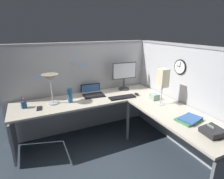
{
  "coord_description": "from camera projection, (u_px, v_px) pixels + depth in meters",
  "views": [
    {
      "loc": [
        -1.21,
        -2.14,
        1.79
      ],
      "look_at": [
        -0.14,
        0.15,
        0.94
      ],
      "focal_mm": 29.11,
      "sensor_mm": 36.0,
      "label": 1
    }
  ],
  "objects": [
    {
      "name": "pinned_note_rightmost",
      "position": [
        74.0,
        63.0,
        2.98
      ],
      "size": [
        0.07,
        0.0,
        0.07
      ],
      "primitive_type": "cube",
      "color": "#99B7E5"
    },
    {
      "name": "pen_cup",
      "position": [
        24.0,
        104.0,
        2.54
      ],
      "size": [
        0.08,
        0.08,
        0.18
      ],
      "color": "navy",
      "rests_on": "desk"
    },
    {
      "name": "monitor",
      "position": [
        124.0,
        74.0,
        3.25
      ],
      "size": [
        0.46,
        0.2,
        0.5
      ],
      "color": "#38383D",
      "rests_on": "desk"
    },
    {
      "name": "desk",
      "position": [
        117.0,
        114.0,
        2.59
      ],
      "size": [
        2.35,
        2.15,
        0.73
      ],
      "color": "beige",
      "rests_on": "ground"
    },
    {
      "name": "laptop",
      "position": [
        92.0,
        93.0,
        3.09
      ],
      "size": [
        0.37,
        0.41,
        0.22
      ],
      "color": "black",
      "rests_on": "desk"
    },
    {
      "name": "desk_lamp_dome",
      "position": [
        51.0,
        80.0,
        2.59
      ],
      "size": [
        0.24,
        0.24,
        0.44
      ],
      "color": "#B7BABF",
      "rests_on": "desk"
    },
    {
      "name": "keyboard",
      "position": [
        122.0,
        97.0,
        2.92
      ],
      "size": [
        0.44,
        0.17,
        0.02
      ],
      "primitive_type": "cube",
      "rotation": [
        0.0,
        0.0,
        -0.06
      ],
      "color": "black",
      "rests_on": "desk"
    },
    {
      "name": "cubicle_wall_back",
      "position": [
        83.0,
        87.0,
        3.24
      ],
      "size": [
        2.57,
        0.12,
        1.58
      ],
      "color": "#B2B2B7",
      "rests_on": "ground"
    },
    {
      "name": "cubicle_wall_right",
      "position": [
        183.0,
        97.0,
        2.76
      ],
      "size": [
        0.12,
        2.37,
        1.58
      ],
      "color": "#B2B2B7",
      "rests_on": "ground"
    },
    {
      "name": "wall_clock",
      "position": [
        180.0,
        67.0,
        2.66
      ],
      "size": [
        0.04,
        0.22,
        0.22
      ],
      "color": "black"
    },
    {
      "name": "cell_phone",
      "position": [
        39.0,
        108.0,
        2.52
      ],
      "size": [
        0.08,
        0.15,
        0.01
      ],
      "primitive_type": "cube",
      "rotation": [
        0.0,
        0.0,
        -0.11
      ],
      "color": "black",
      "rests_on": "desk"
    },
    {
      "name": "tissue_box",
      "position": [
        155.0,
        97.0,
        2.85
      ],
      "size": [
        0.12,
        0.12,
        0.09
      ],
      "primitive_type": "cube",
      "color": "#8CAD99",
      "rests_on": "desk"
    },
    {
      "name": "computer_mouse",
      "position": [
        137.0,
        94.0,
        3.04
      ],
      "size": [
        0.06,
        0.1,
        0.03
      ],
      "primitive_type": "ellipsoid",
      "color": "black",
      "rests_on": "desk"
    },
    {
      "name": "desk_lamp_paper",
      "position": [
        163.0,
        79.0,
        2.56
      ],
      "size": [
        0.13,
        0.13,
        0.53
      ],
      "color": "#B7BABF",
      "rests_on": "desk"
    },
    {
      "name": "office_phone",
      "position": [
        213.0,
        132.0,
        1.89
      ],
      "size": [
        0.22,
        0.23,
        0.11
      ],
      "color": "#232326",
      "rests_on": "desk"
    },
    {
      "name": "thermos_flask",
      "position": [
        70.0,
        95.0,
        2.71
      ],
      "size": [
        0.07,
        0.07,
        0.22
      ],
      "primitive_type": "cylinder",
      "color": "#26598C",
      "rests_on": "desk"
    },
    {
      "name": "pinned_note_leftmost",
      "position": [
        83.0,
        65.0,
        3.06
      ],
      "size": [
        0.1,
        0.0,
        0.07
      ],
      "primitive_type": "cube",
      "color": "#99B7E5"
    },
    {
      "name": "book_stack",
      "position": [
        189.0,
        119.0,
        2.19
      ],
      "size": [
        0.31,
        0.25,
        0.04
      ],
      "color": "#3F7F4C",
      "rests_on": "desk"
    },
    {
      "name": "pinned_note_middle",
      "position": [
        37.0,
        78.0,
        2.8
      ],
      "size": [
        0.07,
        0.0,
        0.08
      ],
      "primitive_type": "cube",
      "color": "#99B7E5"
    },
    {
      "name": "ground_plane",
      "position": [
        124.0,
        147.0,
        2.89
      ],
      "size": [
        6.8,
        6.8,
        0.0
      ],
      "primitive_type": "plane",
      "color": "#2D3842"
    }
  ]
}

